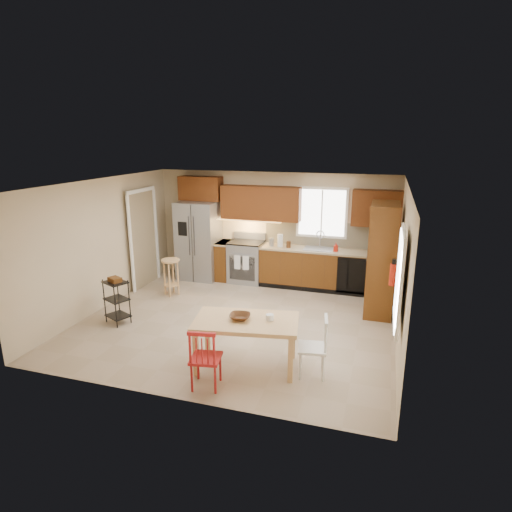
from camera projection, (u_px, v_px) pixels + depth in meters
The scene contains 33 objects.
floor at pixel (238, 321), 7.81m from camera, with size 5.50×5.50×0.00m, color tan.
ceiling at pixel (236, 183), 7.14m from camera, with size 5.50×5.00×0.02m, color silver.
wall_back at pixel (273, 227), 9.77m from camera, with size 5.50×0.02×2.50m, color #CCB793.
wall_front at pixel (168, 308), 5.17m from camera, with size 5.50×0.02×2.50m, color #CCB793.
wall_left at pixel (103, 244), 8.25m from camera, with size 0.02×5.00×2.50m, color #CCB793.
wall_right at pixel (402, 269), 6.70m from camera, with size 0.02×5.00×2.50m, color #CCB793.
refrigerator at pixel (199, 240), 10.00m from camera, with size 0.92×0.75×1.82m, color gray.
range_stove at pixel (246, 262), 9.85m from camera, with size 0.76×0.63×0.92m, color gray.
base_cabinet_narrow at pixel (224, 260), 10.02m from camera, with size 0.30×0.60×0.90m, color #592F10.
base_cabinet_run at pixel (326, 269), 9.35m from camera, with size 2.92×0.60×0.90m, color #592F10.
dishwasher at pixel (351, 276), 8.92m from camera, with size 0.60×0.02×0.78m, color black.
backsplash at pixel (330, 234), 9.42m from camera, with size 2.92×0.03×0.55m, color beige.
upper_over_fridge at pixel (201, 188), 9.86m from camera, with size 1.00×0.35×0.55m, color #602F10.
upper_left_block at pixel (261, 203), 9.53m from camera, with size 1.80×0.35×0.75m, color #602F10.
upper_right_block at pixel (377, 208), 8.82m from camera, with size 1.00×0.35×0.75m, color #602F10.
window_back at pixel (322, 213), 9.34m from camera, with size 1.12×0.04×1.12m, color white.
sink at pixel (318, 251), 9.29m from camera, with size 0.62×0.46×0.16m, color gray.
undercab_glow at pixel (248, 220), 9.70m from camera, with size 1.60×0.30×0.01m, color #FFBF66.
soap_bottle at pixel (336, 247), 9.06m from camera, with size 0.09×0.09×0.19m, color #B41C0C.
paper_towel at pixel (280, 240), 9.44m from camera, with size 0.12×0.12×0.28m, color white.
canister_steel at pixel (271, 242), 9.51m from camera, with size 0.11×0.11×0.18m, color gray.
canister_wood at pixel (289, 245), 9.37m from camera, with size 0.10×0.10×0.14m, color #4B2914.
pantry at pixel (382, 259), 7.94m from camera, with size 0.50×0.95×2.10m, color #592F10.
fire_extinguisher at pixel (393, 275), 6.91m from camera, with size 0.12×0.12×0.36m, color #B41C0C.
window_right at pixel (400, 279), 5.60m from camera, with size 0.04×1.02×1.32m, color white.
doorway at pixel (143, 240), 9.48m from camera, with size 0.04×0.95×2.10m, color #8C7A59.
dining_table at pixel (246, 344), 6.19m from camera, with size 1.48×0.83×0.72m, color tan, non-canonical shape.
chair_red at pixel (206, 357), 5.67m from camera, with size 0.41×0.41×0.87m, color #AB1A1A, non-canonical shape.
chair_white at pixel (312, 347), 5.94m from camera, with size 0.41×0.41×0.87m, color white, non-canonical shape.
table_bowl at pixel (240, 319), 6.11m from camera, with size 0.30×0.30×0.07m, color #4B2914.
table_jar at pixel (270, 319), 6.07m from camera, with size 0.10×0.10×0.12m, color white.
bar_stool at pixel (171, 277), 9.02m from camera, with size 0.38×0.38×0.78m, color tan, non-canonical shape.
utility_cart at pixel (117, 301), 7.64m from camera, with size 0.41×0.32×0.82m, color black, non-canonical shape.
Camera 1 is at (2.43, -6.78, 3.25)m, focal length 30.00 mm.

